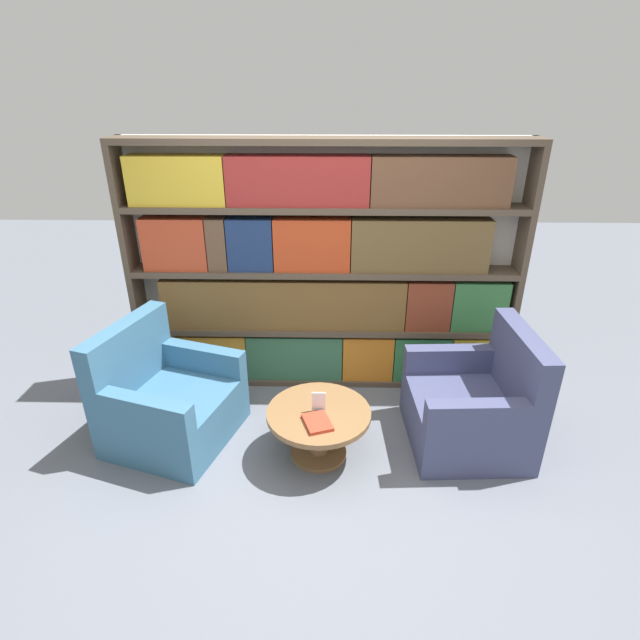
{
  "coord_description": "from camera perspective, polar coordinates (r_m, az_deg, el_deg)",
  "views": [
    {
      "loc": [
        0.04,
        -2.58,
        2.51
      ],
      "look_at": [
        -0.02,
        0.76,
        0.89
      ],
      "focal_mm": 28.0,
      "sensor_mm": 36.0,
      "label": 1
    }
  ],
  "objects": [
    {
      "name": "ground_plane",
      "position": [
        3.6,
        0.13,
        -18.31
      ],
      "size": [
        14.0,
        14.0,
        0.0
      ],
      "primitive_type": "plane",
      "color": "slate"
    },
    {
      "name": "bookshelf",
      "position": [
        4.21,
        0.61,
        5.38
      ],
      "size": [
        3.26,
        0.3,
        2.12
      ],
      "color": "silver",
      "rests_on": "ground_plane"
    },
    {
      "name": "armchair_left",
      "position": [
        4.0,
        -17.01,
        -8.96
      ],
      "size": [
        1.05,
        1.07,
        0.91
      ],
      "rotation": [
        0.0,
        0.0,
        1.26
      ],
      "color": "#386684",
      "rests_on": "ground_plane"
    },
    {
      "name": "armchair_right",
      "position": [
        3.95,
        17.14,
        -9.45
      ],
      "size": [
        0.86,
        0.9,
        0.91
      ],
      "rotation": [
        0.0,
        0.0,
        -1.52
      ],
      "color": "#42476B",
      "rests_on": "ground_plane"
    },
    {
      "name": "coffee_table",
      "position": [
        3.65,
        -0.15,
        -11.76
      ],
      "size": [
        0.74,
        0.74,
        0.39
      ],
      "color": "brown",
      "rests_on": "ground_plane"
    },
    {
      "name": "table_sign",
      "position": [
        3.54,
        -0.15,
        -9.5
      ],
      "size": [
        0.09,
        0.06,
        0.16
      ],
      "color": "black",
      "rests_on": "coffee_table"
    },
    {
      "name": "stray_book",
      "position": [
        3.46,
        -0.29,
        -11.63
      ],
      "size": [
        0.23,
        0.26,
        0.03
      ],
      "color": "#B73823",
      "rests_on": "coffee_table"
    }
  ]
}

